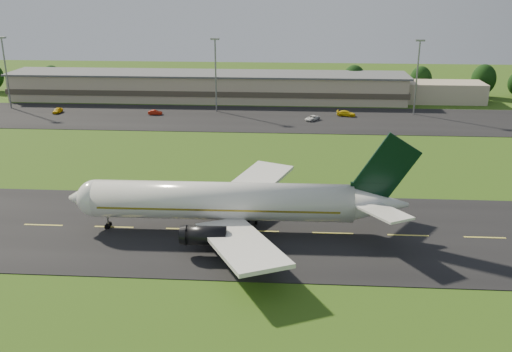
# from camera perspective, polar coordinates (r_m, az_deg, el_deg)

# --- Properties ---
(ground) EXTENTS (360.00, 360.00, 0.00)m
(ground) POSITION_cam_1_polar(r_m,az_deg,el_deg) (89.37, -14.01, -5.02)
(ground) COLOR #2B4B12
(ground) RESTS_ON ground
(taxiway) EXTENTS (220.00, 30.00, 0.10)m
(taxiway) POSITION_cam_1_polar(r_m,az_deg,el_deg) (89.35, -14.01, -5.00)
(taxiway) COLOR black
(taxiway) RESTS_ON ground
(apron) EXTENTS (260.00, 30.00, 0.10)m
(apron) POSITION_cam_1_polar(r_m,az_deg,el_deg) (155.91, -6.19, 5.84)
(apron) COLOR black
(apron) RESTS_ON ground
(airliner) EXTENTS (51.25, 42.18, 15.57)m
(airliner) POSITION_cam_1_polar(r_m,az_deg,el_deg) (83.92, -2.76, -2.60)
(airliner) COLOR white
(airliner) RESTS_ON ground
(terminal) EXTENTS (145.00, 16.00, 8.40)m
(terminal) POSITION_cam_1_polar(r_m,az_deg,el_deg) (177.62, -2.84, 8.86)
(terminal) COLOR #C7B298
(terminal) RESTS_ON ground
(light_mast_west) EXTENTS (2.40, 1.20, 20.35)m
(light_mast_west) POSITION_cam_1_polar(r_m,az_deg,el_deg) (178.86, -23.81, 10.20)
(light_mast_west) COLOR gray
(light_mast_west) RESTS_ON ground
(light_mast_centre) EXTENTS (2.40, 1.20, 20.35)m
(light_mast_centre) POSITION_cam_1_polar(r_m,az_deg,el_deg) (160.54, -4.07, 10.90)
(light_mast_centre) COLOR gray
(light_mast_centre) RESTS_ON ground
(light_mast_east) EXTENTS (2.40, 1.20, 20.35)m
(light_mast_east) POSITION_cam_1_polar(r_m,az_deg,el_deg) (162.48, 15.86, 10.33)
(light_mast_east) COLOR gray
(light_mast_east) RESTS_ON ground
(tree_line) EXTENTS (194.05, 9.53, 10.33)m
(tree_line) POSITION_cam_1_polar(r_m,az_deg,el_deg) (186.37, 7.24, 9.54)
(tree_line) COLOR black
(tree_line) RESTS_ON ground
(service_vehicle_a) EXTENTS (1.85, 4.29, 1.44)m
(service_vehicle_a) POSITION_cam_1_polar(r_m,az_deg,el_deg) (169.42, -19.23, 6.22)
(service_vehicle_a) COLOR #E2BA0D
(service_vehicle_a) RESTS_ON apron
(service_vehicle_b) EXTENTS (3.85, 1.41, 1.26)m
(service_vehicle_b) POSITION_cam_1_polar(r_m,az_deg,el_deg) (160.40, -10.05, 6.28)
(service_vehicle_b) COLOR #A41B0A
(service_vehicle_b) RESTS_ON apron
(service_vehicle_c) EXTENTS (4.47, 4.91, 1.27)m
(service_vehicle_c) POSITION_cam_1_polar(r_m,az_deg,el_deg) (152.27, 5.64, 5.80)
(service_vehicle_c) COLOR white
(service_vehicle_c) RESTS_ON apron
(service_vehicle_d) EXTENTS (5.43, 3.14, 1.48)m
(service_vehicle_d) POSITION_cam_1_polar(r_m,az_deg,el_deg) (158.16, 9.01, 6.20)
(service_vehicle_d) COLOR yellow
(service_vehicle_d) RESTS_ON apron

